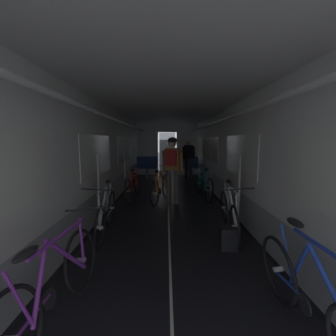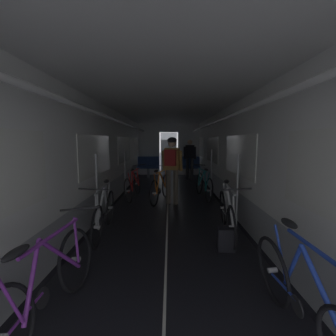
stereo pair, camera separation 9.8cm
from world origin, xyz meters
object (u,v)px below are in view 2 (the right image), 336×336
(backpack_on_floor, at_px, (226,239))
(bicycle_silver, at_px, (104,213))
(bicycle_teal, at_px, (204,185))
(bicycle_blue, at_px, (303,300))
(person_cyclist_aisle, at_px, (172,163))
(bicycle_red, at_px, (133,185))
(bench_seat_far_left, at_px, (148,165))
(bench_seat_far_right, at_px, (189,165))
(person_standing_near_bench, at_px, (190,157))
(bicycle_white, at_px, (227,213))
(bicycle_purple, at_px, (47,284))
(bicycle_orange_in_aisle, at_px, (160,187))

(backpack_on_floor, bearing_deg, bicycle_silver, 164.41)
(bicycle_teal, bearing_deg, bicycle_blue, -88.93)
(person_cyclist_aisle, bearing_deg, bicycle_red, 152.52)
(bench_seat_far_left, xyz_separation_m, backpack_on_floor, (1.80, -6.73, -0.40))
(bench_seat_far_right, height_order, bicycle_red, bicycle_red)
(person_standing_near_bench, distance_m, backpack_on_floor, 6.40)
(bench_seat_far_left, distance_m, bench_seat_far_right, 1.80)
(bicycle_teal, bearing_deg, bicycle_silver, -129.76)
(bicycle_red, distance_m, bicycle_silver, 2.52)
(person_cyclist_aisle, bearing_deg, bicycle_silver, -121.58)
(bench_seat_far_right, relative_size, person_standing_near_bench, 0.58)
(bench_seat_far_left, height_order, bench_seat_far_right, same)
(bench_seat_far_left, bearing_deg, bicycle_white, -72.38)
(bicycle_purple, relative_size, bicycle_white, 1.00)
(bicycle_orange_in_aisle, xyz_separation_m, backpack_on_floor, (1.10, -2.77, -0.21))
(bench_seat_far_left, xyz_separation_m, bicycle_orange_in_aisle, (0.70, -3.96, -0.18))
(bicycle_red, relative_size, bicycle_teal, 1.00)
(bicycle_silver, xyz_separation_m, person_cyclist_aisle, (1.20, 1.95, 0.69))
(bench_seat_far_left, distance_m, bicycle_orange_in_aisle, 4.03)
(bicycle_red, distance_m, bicycle_teal, 2.02)
(bicycle_silver, distance_m, person_standing_near_bench, 6.16)
(person_cyclist_aisle, bearing_deg, bicycle_white, -63.81)
(bicycle_purple, height_order, person_cyclist_aisle, person_cyclist_aisle)
(bicycle_teal, bearing_deg, person_standing_near_bench, 92.14)
(person_cyclist_aisle, relative_size, backpack_on_floor, 5.09)
(bench_seat_far_left, bearing_deg, bench_seat_far_right, 0.00)
(bicycle_white, bearing_deg, bicycle_blue, -88.49)
(bicycle_purple, relative_size, bicycle_orange_in_aisle, 1.03)
(bicycle_silver, bearing_deg, backpack_on_floor, -15.59)
(bicycle_silver, relative_size, backpack_on_floor, 4.97)
(bicycle_white, relative_size, bicycle_blue, 1.00)
(bench_seat_far_left, relative_size, backpack_on_floor, 2.89)
(bicycle_purple, height_order, person_standing_near_bench, person_standing_near_bench)
(bicycle_white, height_order, bicycle_teal, bicycle_teal)
(bicycle_white, height_order, person_cyclist_aisle, person_cyclist_aisle)
(bicycle_silver, relative_size, person_standing_near_bench, 1.00)
(bicycle_orange_in_aisle, bearing_deg, bicycle_red, 158.71)
(bicycle_white, xyz_separation_m, person_cyclist_aisle, (-0.95, 1.93, 0.69))
(bicycle_white, bearing_deg, bench_seat_far_right, 91.44)
(person_standing_near_bench, bearing_deg, bicycle_teal, -87.86)
(bench_seat_far_right, xyz_separation_m, bicycle_orange_in_aisle, (-1.10, -3.96, -0.18))
(bicycle_purple, distance_m, person_cyclist_aisle, 4.14)
(bench_seat_far_left, relative_size, bicycle_blue, 0.58)
(bench_seat_far_left, relative_size, bench_seat_far_right, 1.00)
(bench_seat_far_right, relative_size, bicycle_orange_in_aisle, 0.60)
(bicycle_purple, distance_m, backpack_on_floor, 2.41)
(bicycle_white, distance_m, bicycle_orange_in_aisle, 2.53)
(bicycle_white, distance_m, person_cyclist_aisle, 2.26)
(bicycle_white, distance_m, person_standing_near_bench, 5.81)
(person_cyclist_aisle, bearing_deg, bench_seat_far_left, 103.38)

